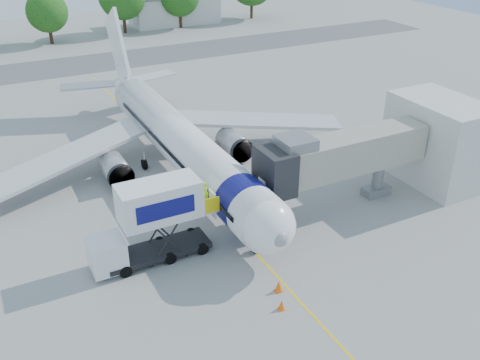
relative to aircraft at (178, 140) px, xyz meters
name	(u,v)px	position (x,y,z in m)	size (l,w,h in m)	color
ground	(199,192)	(0.00, -4.12, -2.95)	(160.00, 160.00, 0.00)	#9C9C99
guidance_line	(199,191)	(0.00, -4.12, -2.94)	(0.15, 70.00, 0.01)	yellow
taxiway_strip	(82,64)	(0.00, 37.88, -2.94)	(120.00, 10.00, 0.01)	#59595B
aircraft	(178,140)	(0.00, 0.00, 0.00)	(34.17, 37.73, 11.35)	white
jet_bridge	(334,157)	(7.99, -11.12, 1.39)	(13.90, 3.20, 6.60)	#A9A191
terminal_stub	(438,141)	(18.50, -11.12, 0.55)	(5.00, 8.00, 7.00)	silver
catering_hiloader	(151,223)	(-6.27, -11.12, -0.19)	(8.50, 2.44, 5.50)	black
ground_tug	(356,273)	(4.02, -19.27, -2.20)	(3.96, 2.78, 1.43)	white
safety_cone_a	(282,305)	(-1.33, -19.28, -2.63)	(0.42, 0.42, 0.67)	#FC600D
safety_cone_b	(279,286)	(-0.63, -17.80, -2.57)	(0.49, 0.49, 0.78)	#FC600D
outbuilding_right	(174,9)	(22.00, 57.88, -0.29)	(16.40, 7.40, 5.30)	silver
tree_d	(47,12)	(-1.56, 52.60, 2.11)	(6.54, 6.54, 8.34)	#382314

